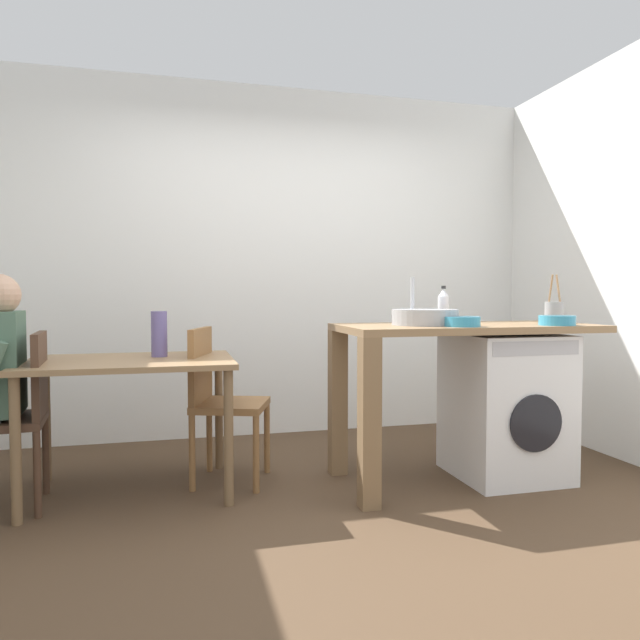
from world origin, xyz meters
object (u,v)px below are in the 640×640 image
Objects in this scene: chair_person_seat at (18,410)px; colander at (557,320)px; mixing_bowl at (462,321)px; vase at (159,334)px; utensil_crock at (554,311)px; washing_machine at (505,405)px; dining_table at (131,377)px; chair_opposite at (218,395)px; bottle_tall_green at (443,306)px.

chair_person_seat is 4.50× the size of colander.
chair_person_seat is 4.56× the size of mixing_bowl.
vase is (0.70, 0.19, 0.36)m from chair_person_seat.
washing_machine is at bearing -171.90° from utensil_crock.
vase is (-2.01, 0.35, 0.44)m from washing_machine.
chair_person_seat reaches higher than dining_table.
washing_machine is 4.30× the size of colander.
chair_person_seat is 1.00× the size of chair_opposite.
dining_table is 0.50m from chair_opposite.
bottle_tall_green reaches higher than washing_machine.
colander reaches higher than chair_opposite.
utensil_crock is (0.69, -0.13, -0.03)m from bottle_tall_green.
bottle_tall_green reaches higher than vase.
dining_table is 5.50× the size of colander.
chair_person_seat is 2.44m from bottle_tall_green.
washing_machine is 3.76× the size of bottle_tall_green.
chair_opposite is 4.50× the size of colander.
vase is (-0.33, 0.03, 0.36)m from chair_opposite.
mixing_bowl is at bearing 86.16° from chair_opposite.
dining_table is 2.56m from utensil_crock.
bottle_tall_green is (2.38, 0.02, 0.52)m from chair_person_seat.
dining_table is 2.18m from washing_machine.
chair_person_seat is 2.71m from washing_machine.
dining_table is 0.29m from vase.
utensil_crock reaches higher than mixing_bowl.
mixing_bowl is (1.28, -0.53, 0.44)m from chair_opposite.
mixing_bowl is 0.66× the size of utensil_crock.
utensil_crock is at bearing 18.07° from mixing_bowl.
bottle_tall_green is 0.70m from utensil_crock.
colander is 2.27m from vase.
mixing_bowl reaches higher than dining_table.
bottle_tall_green is (1.84, -0.07, 0.38)m from dining_table.
dining_table is at bearing -62.75° from chair_opposite.
chair_opposite is 1.46m from bottle_tall_green.
utensil_crock is at bearing -97.48° from chair_person_seat.
washing_machine is at bearing 26.38° from mixing_bowl.
utensil_crock is (2.04, -0.28, 0.48)m from chair_opposite.
vase is at bearing 174.19° from bottle_tall_green.
utensil_crock is at bearing 100.84° from chair_opposite.
chair_opposite is 3.00× the size of utensil_crock.
washing_machine is at bearing 97.45° from chair_opposite.
colander is (0.51, -0.40, -0.07)m from bottle_tall_green.
chair_person_seat is (-0.55, -0.09, -0.14)m from dining_table.
chair_opposite is (0.48, 0.07, -0.14)m from dining_table.
washing_machine is 4.36× the size of mixing_bowl.
bottle_tall_green is (1.36, -0.15, 0.52)m from chair_opposite.
mixing_bowl reaches higher than chair_opposite.
bottle_tall_green is 0.76× the size of utensil_crock.
vase is at bearing -79.95° from chair_person_seat.
utensil_crock reaches higher than washing_machine.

